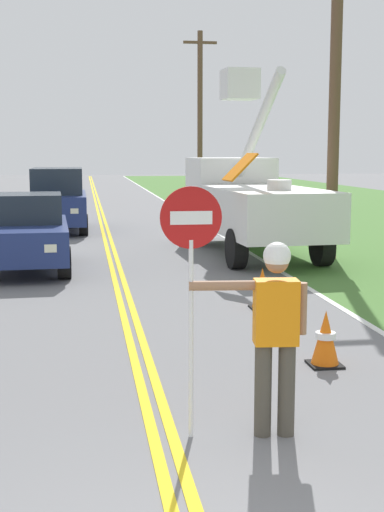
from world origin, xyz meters
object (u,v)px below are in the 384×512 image
at_px(flagger_worker, 275,326).
at_px(utility_bucket_truck, 249,200).
at_px(utility_pole_mid, 200,113).
at_px(utility_pole_near, 335,90).
at_px(oncoming_suv_second, 58,199).
at_px(traffic_cone_mid, 262,289).
at_px(stop_sign_paddle, 191,255).
at_px(traffic_cone_lead, 325,339).
at_px(oncoming_sedan_nearest, 25,233).

height_order(flagger_worker, utility_bucket_truck, utility_bucket_truck).
relative_size(flagger_worker, utility_pole_mid, 0.20).
bearing_deg(utility_pole_near, flagger_worker, -111.97).
relative_size(oncoming_suv_second, utility_pole_near, 0.59).
relative_size(utility_pole_mid, traffic_cone_mid, 12.84).
relative_size(oncoming_suv_second, utility_pole_mid, 0.51).
height_order(oncoming_suv_second, utility_pole_mid, utility_pole_mid).
bearing_deg(stop_sign_paddle, traffic_cone_lead, 44.96).
xyz_separation_m(oncoming_suv_second, traffic_cone_lead, (3.79, -16.02, -0.72)).
bearing_deg(utility_pole_near, stop_sign_paddle, -115.57).
bearing_deg(utility_bucket_truck, oncoming_suv_second, 130.86).
relative_size(flagger_worker, utility_bucket_truck, 0.26).
height_order(oncoming_sedan_nearest, oncoming_suv_second, oncoming_suv_second).
bearing_deg(oncoming_suv_second, flagger_worker, -81.89).
relative_size(oncoming_sedan_nearest, traffic_cone_lead, 5.97).
relative_size(utility_bucket_truck, oncoming_sedan_nearest, 1.66).
relative_size(utility_pole_mid, traffic_cone_lead, 12.84).
relative_size(flagger_worker, traffic_cone_mid, 2.61).
xyz_separation_m(stop_sign_paddle, oncoming_suv_second, (-1.81, 18.00, -0.65)).
bearing_deg(utility_pole_mid, oncoming_suv_second, -116.09).
bearing_deg(utility_pole_near, utility_pole_mid, 89.31).
bearing_deg(traffic_cone_lead, stop_sign_paddle, -135.04).
height_order(stop_sign_paddle, utility_pole_mid, utility_pole_mid).
distance_m(utility_pole_mid, traffic_cone_lead, 31.12).
relative_size(stop_sign_paddle, utility_pole_near, 0.30).
distance_m(stop_sign_paddle, oncoming_suv_second, 18.10).
distance_m(utility_bucket_truck, utility_pole_mid, 20.90).
height_order(utility_pole_near, traffic_cone_mid, utility_pole_near).
height_order(flagger_worker, traffic_cone_lead, flagger_worker).
relative_size(flagger_worker, utility_pole_near, 0.23).
distance_m(stop_sign_paddle, utility_pole_near, 12.01).
bearing_deg(utility_bucket_truck, utility_pole_near, -39.46).
bearing_deg(flagger_worker, oncoming_sedan_nearest, 106.71).
bearing_deg(oncoming_suv_second, oncoming_sedan_nearest, -93.20).
bearing_deg(flagger_worker, utility_bucket_truck, 78.09).
distance_m(oncoming_sedan_nearest, traffic_cone_lead, 9.08).
bearing_deg(utility_pole_near, utility_bucket_truck, 140.54).
relative_size(utility_pole_near, traffic_cone_lead, 11.19).
relative_size(oncoming_sedan_nearest, utility_pole_near, 0.53).
distance_m(flagger_worker, stop_sign_paddle, 1.02).
height_order(oncoming_sedan_nearest, traffic_cone_lead, oncoming_sedan_nearest).
bearing_deg(flagger_worker, traffic_cone_mid, 76.99).
height_order(stop_sign_paddle, utility_bucket_truck, utility_bucket_truck).
bearing_deg(utility_bucket_truck, utility_pole_mid, 84.39).
bearing_deg(oncoming_suv_second, utility_bucket_truck, -49.14).
relative_size(utility_bucket_truck, utility_pole_mid, 0.77).
relative_size(oncoming_sedan_nearest, traffic_cone_mid, 5.97).
relative_size(utility_bucket_truck, oncoming_suv_second, 1.50).
xyz_separation_m(utility_bucket_truck, oncoming_sedan_nearest, (-5.58, -2.06, -0.56)).
relative_size(stop_sign_paddle, oncoming_sedan_nearest, 0.56).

